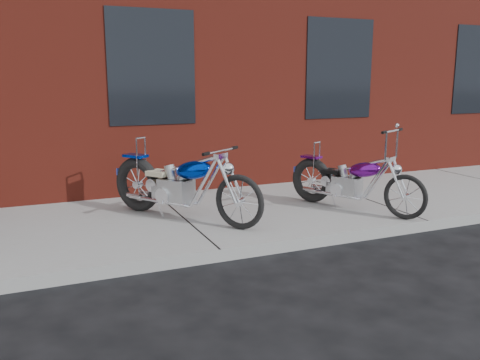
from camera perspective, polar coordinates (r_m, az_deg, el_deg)
name	(u,v)px	position (r m, az deg, el deg)	size (l,w,h in m)	color
ground	(220,262)	(5.81, -2.22, -9.20)	(120.00, 120.00, 0.00)	black
sidewalk	(182,222)	(7.14, -6.51, -4.67)	(22.00, 3.00, 0.15)	gray
chopper_purple	(352,183)	(7.55, 12.47, -0.36)	(1.04, 1.98, 1.21)	black
chopper_blue	(181,187)	(6.91, -6.60, -0.79)	(1.53, 2.06, 1.07)	black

